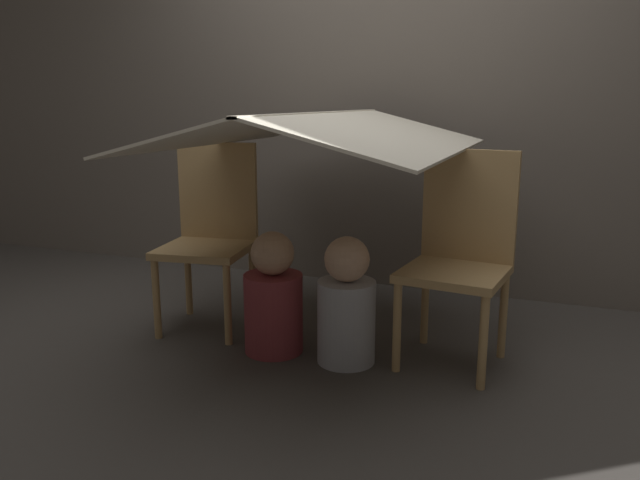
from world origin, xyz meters
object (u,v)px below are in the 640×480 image
(chair_right, at_px, (460,250))
(person_second, at_px, (346,307))
(chair_left, at_px, (211,230))
(person_front, at_px, (273,300))

(chair_right, height_order, person_second, chair_right)
(chair_left, bearing_deg, chair_right, -8.39)
(person_front, height_order, person_second, person_second)
(chair_right, relative_size, person_front, 1.64)
(chair_left, distance_m, person_second, 0.87)
(chair_left, xyz_separation_m, chair_right, (1.26, 0.00, 0.00))
(person_second, bearing_deg, chair_left, 164.55)
(chair_right, relative_size, person_second, 1.63)
(chair_right, xyz_separation_m, person_second, (-0.45, -0.22, -0.24))
(chair_left, distance_m, person_front, 0.57)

